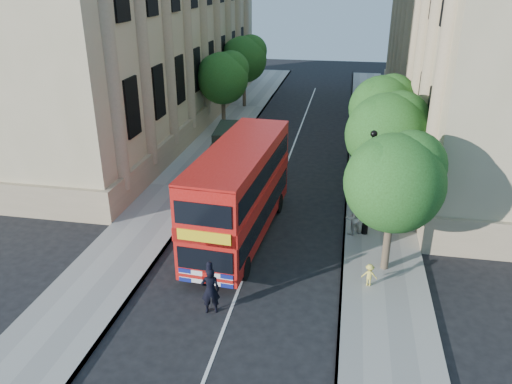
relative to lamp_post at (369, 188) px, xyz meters
The scene contains 17 objects.
ground 8.20m from the lamp_post, 129.81° to the right, with size 120.00×120.00×0.00m, color black.
pavement_right 4.75m from the lamp_post, 79.38° to the left, with size 3.50×80.00×0.12m, color gray.
pavement_left 11.73m from the lamp_post, 159.59° to the left, with size 3.50×80.00×0.12m, color gray.
building_right 21.06m from the lamp_post, 63.95° to the left, with size 12.00×38.00×18.00m, color tan.
building_left 26.82m from the lamp_post, 136.25° to the left, with size 12.00×38.00×18.00m, color tan.
tree_right_near 3.54m from the lamp_post, 74.15° to the right, with size 4.00×4.00×6.08m.
tree_right_mid 3.70m from the lamp_post, 74.48° to the left, with size 4.20×4.20×6.37m.
tree_right_far 9.25m from the lamp_post, 84.67° to the left, with size 4.00×4.00×6.15m.
tree_left_far 19.52m from the lamp_post, 124.35° to the left, with size 4.00×4.00×6.30m.
tree_left_back 26.51m from the lamp_post, 114.51° to the left, with size 4.20×4.20×6.65m.
lamp_post is the anchor object (origin of this frame).
double_decker_bus 5.99m from the lamp_post, 167.47° to the right, with size 3.21×9.84×4.48m.
box_van 9.93m from the lamp_post, 142.97° to the left, with size 2.66×5.54×3.07m.
police_constable 9.27m from the lamp_post, 128.57° to the right, with size 0.69×0.45×1.90m, color black.
woman_pedestrian 1.65m from the lamp_post, 166.19° to the right, with size 0.84×0.65×1.73m, color beige.
child_a 2.40m from the lamp_post, 34.46° to the left, with size 0.70×0.29×1.19m, color #C97023.
child_b 4.84m from the lamp_post, 88.51° to the right, with size 0.62×0.35×0.95m, color #E5D14E.
Camera 1 is at (3.80, -15.92, 11.58)m, focal length 35.00 mm.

